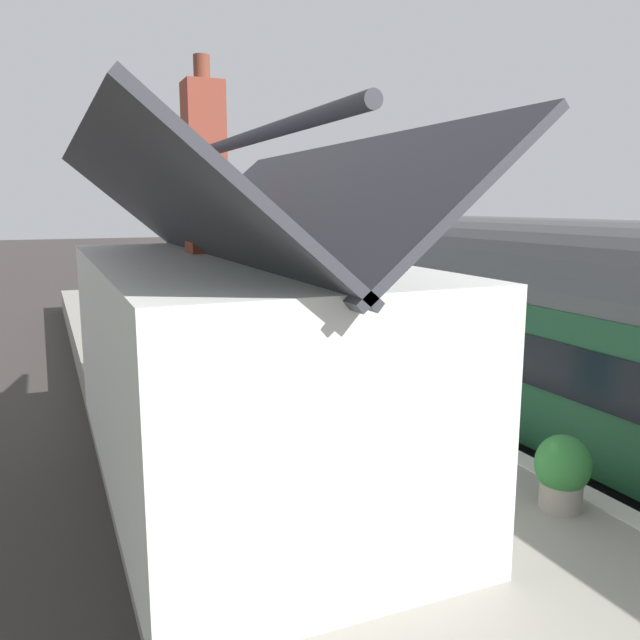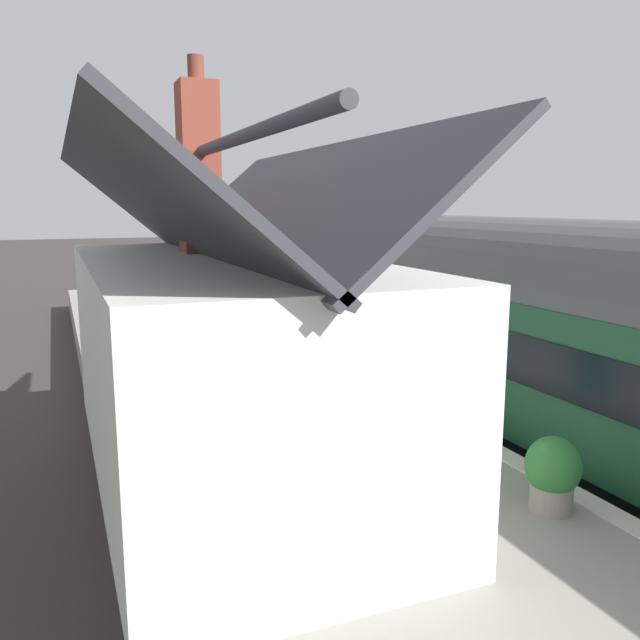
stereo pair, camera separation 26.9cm
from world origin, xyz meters
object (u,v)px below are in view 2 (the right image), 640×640
at_px(train, 523,330).
at_px(station_sign_board, 278,297).
at_px(planter_bench_left, 553,472).
at_px(planter_under_sign, 263,320).
at_px(lamp_post_platform, 211,242).
at_px(bench_mid_platform, 199,314).
at_px(station_building, 223,354).
at_px(planter_corner_building, 129,363).
at_px(planter_edge_near, 196,300).
at_px(bench_near_building, 237,343).
at_px(planter_edge_far, 141,317).

height_order(train, station_sign_board, train).
xyz_separation_m(planter_bench_left, planter_under_sign, (12.39, -0.17, -0.19)).
height_order(planter_bench_left, lamp_post_platform, lamp_post_platform).
bearing_deg(lamp_post_platform, bench_mid_platform, 162.51).
distance_m(station_building, planter_bench_left, 4.58).
bearing_deg(planter_bench_left, lamp_post_platform, 0.18).
bearing_deg(lamp_post_platform, planter_corner_building, 156.60).
distance_m(train, planter_edge_near, 13.08).
relative_size(planter_edge_near, station_sign_board, 0.51).
bearing_deg(lamp_post_platform, planter_bench_left, -179.82).
relative_size(bench_near_building, planter_edge_near, 1.74).
xyz_separation_m(bench_near_building, planter_edge_near, (7.63, -0.60, -0.03)).
height_order(station_building, planter_under_sign, station_building).
xyz_separation_m(lamp_post_platform, station_sign_board, (-6.93, -0.25, -1.14)).
relative_size(train, bench_near_building, 20.37).
xyz_separation_m(bench_mid_platform, planter_under_sign, (-0.88, -1.70, -0.17)).
bearing_deg(train, planter_corner_building, 54.69).
distance_m(train, planter_bench_left, 4.80).
height_order(train, bench_near_building, train).
bearing_deg(station_building, train, -80.98).
height_order(train, planter_corner_building, train).
distance_m(bench_mid_platform, planter_bench_left, 13.36).
xyz_separation_m(planter_edge_near, planter_under_sign, (-4.01, -1.16, -0.14)).
height_order(train, planter_edge_far, train).
distance_m(planter_edge_near, lamp_post_platform, 2.61).
xyz_separation_m(bench_near_building, planter_edge_far, (4.88, 1.61, -0.05)).
relative_size(bench_mid_platform, planter_edge_far, 1.63).
bearing_deg(planter_edge_far, lamp_post_platform, -36.18).
bearing_deg(station_sign_board, lamp_post_platform, 2.04).
xyz_separation_m(station_building, planter_bench_left, (-2.92, -3.34, -1.14)).
xyz_separation_m(station_building, planter_under_sign, (9.47, -3.50, -1.32)).
height_order(bench_near_building, station_sign_board, station_sign_board).
bearing_deg(station_sign_board, planter_bench_left, 179.00).
bearing_deg(planter_edge_near, planter_corner_building, 158.30).
distance_m(planter_bench_left, planter_under_sign, 12.39).
relative_size(planter_edge_near, lamp_post_platform, 0.24).
bearing_deg(planter_bench_left, planter_corner_building, 25.15).
bearing_deg(train, planter_bench_left, 145.25).
height_order(station_building, planter_corner_building, station_building).
bearing_deg(station_building, lamp_post_platform, -12.31).
relative_size(bench_near_building, planter_edge_far, 1.62).
xyz_separation_m(bench_near_building, lamp_post_platform, (9.18, -1.53, 1.85)).
xyz_separation_m(bench_mid_platform, station_sign_board, (-2.25, -1.72, 0.71)).
xyz_separation_m(train, planter_edge_far, (9.77, 5.89, -0.93)).
relative_size(train, station_building, 3.41).
distance_m(train, bench_near_building, 6.56).
relative_size(planter_corner_building, lamp_post_platform, 0.27).
height_order(station_building, planter_edge_near, station_building).
relative_size(train, planter_under_sign, 27.98).
relative_size(bench_mid_platform, bench_near_building, 1.01).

